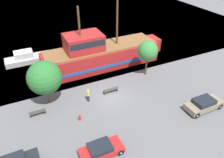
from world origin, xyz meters
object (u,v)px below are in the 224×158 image
object	(u,v)px
moored_boat_dockside	(27,58)
bench_promenade_east	(38,112)
bench_promenade_west	(111,90)
pedestrian_walking_near	(88,95)
fire_hydrant	(80,117)
parked_car_curb_rear	(101,150)
pirate_ship	(100,54)
parked_car_curb_front	(204,104)

from	to	relation	value
moored_boat_dockside	bench_promenade_east	world-z (taller)	moored_boat_dockside
moored_boat_dockside	bench_promenade_west	world-z (taller)	moored_boat_dockside
bench_promenade_west	pedestrian_walking_near	bearing A→B (deg)	-173.84
fire_hydrant	pedestrian_walking_near	distance (m)	3.41
parked_car_curb_rear	bench_promenade_west	size ratio (longest dim) A/B	2.09
fire_hydrant	bench_promenade_west	xyz separation A→B (m)	(5.19, 3.06, 0.04)
pirate_ship	fire_hydrant	world-z (taller)	pirate_ship
moored_boat_dockside	fire_hydrant	world-z (taller)	moored_boat_dockside
parked_car_curb_front	pedestrian_walking_near	xyz separation A→B (m)	(-11.56, 7.16, 0.16)
bench_promenade_east	parked_car_curb_front	bearing A→B (deg)	-22.28
moored_boat_dockside	pedestrian_walking_near	bearing A→B (deg)	-68.48
moored_boat_dockside	parked_car_curb_rear	distance (m)	21.79
parked_car_curb_front	fire_hydrant	distance (m)	14.28
fire_hydrant	bench_promenade_east	size ratio (longest dim) A/B	0.43
pirate_ship	bench_promenade_east	size ratio (longest dim) A/B	10.73
bench_promenade_east	bench_promenade_west	xyz separation A→B (m)	(9.23, 0.29, 0.01)
bench_promenade_west	pedestrian_walking_near	world-z (taller)	pedestrian_walking_near
pedestrian_walking_near	fire_hydrant	bearing A→B (deg)	-126.50
parked_car_curb_front	parked_car_curb_rear	size ratio (longest dim) A/B	1.13
bench_promenade_west	parked_car_curb_front	bearing A→B (deg)	-41.83
pirate_ship	pedestrian_walking_near	distance (m)	8.86
moored_boat_dockside	fire_hydrant	distance (m)	16.65
pirate_ship	fire_hydrant	xyz separation A→B (m)	(-6.68, -10.15, -1.63)
parked_car_curb_front	bench_promenade_west	xyz separation A→B (m)	(-8.38, 7.50, -0.29)
fire_hydrant	pedestrian_walking_near	xyz separation A→B (m)	(2.01, 2.71, 0.48)
parked_car_curb_front	bench_promenade_east	xyz separation A→B (m)	(-17.61, 7.21, -0.29)
bench_promenade_east	pedestrian_walking_near	distance (m)	6.07
bench_promenade_west	pirate_ship	bearing A→B (deg)	78.08
parked_car_curb_front	pedestrian_walking_near	distance (m)	13.60
parked_car_curb_front	fire_hydrant	xyz separation A→B (m)	(-13.57, 4.45, -0.32)
pirate_ship	bench_promenade_west	xyz separation A→B (m)	(-1.50, -7.09, -1.60)
fire_hydrant	pedestrian_walking_near	bearing A→B (deg)	53.50
parked_car_curb_rear	fire_hydrant	size ratio (longest dim) A/B	5.27
parked_car_curb_front	bench_promenade_west	world-z (taller)	parked_car_curb_front
pedestrian_walking_near	moored_boat_dockside	bearing A→B (deg)	111.52
parked_car_curb_front	parked_car_curb_rear	world-z (taller)	parked_car_curb_front
pedestrian_walking_near	bench_promenade_west	bearing A→B (deg)	6.16
fire_hydrant	bench_promenade_east	bearing A→B (deg)	145.59
bench_promenade_west	pedestrian_walking_near	distance (m)	3.23
bench_promenade_east	parked_car_curb_rear	bearing A→B (deg)	-61.13
bench_promenade_east	fire_hydrant	bearing A→B (deg)	-34.41
fire_hydrant	bench_promenade_east	xyz separation A→B (m)	(-4.04, 2.77, 0.03)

